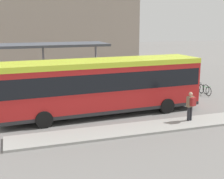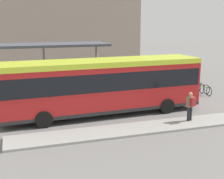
{
  "view_description": "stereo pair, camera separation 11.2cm",
  "coord_description": "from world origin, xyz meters",
  "px_view_note": "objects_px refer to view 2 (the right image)",
  "views": [
    {
      "loc": [
        -5.26,
        -17.42,
        5.53
      ],
      "look_at": [
        0.6,
        0.0,
        1.49
      ],
      "focal_mm": 50.0,
      "sensor_mm": 36.0,
      "label": 1
    },
    {
      "loc": [
        -5.16,
        -17.45,
        5.53
      ],
      "look_at": [
        0.6,
        0.0,
        1.49
      ],
      "focal_mm": 50.0,
      "sensor_mm": 36.0,
      "label": 2
    }
  ],
  "objects_px": {
    "bicycle_green": "(205,90)",
    "bicycle_white": "(202,88)",
    "city_bus": "(103,83)",
    "potted_planter_near_shelter": "(86,90)",
    "pedestrian_waiting": "(191,105)"
  },
  "relations": [
    {
      "from": "bicycle_green",
      "to": "bicycle_white",
      "type": "xyz_separation_m",
      "value": [
        0.16,
        0.65,
        0.01
      ]
    },
    {
      "from": "city_bus",
      "to": "bicycle_white",
      "type": "relative_size",
      "value": 6.93
    },
    {
      "from": "city_bus",
      "to": "bicycle_green",
      "type": "bearing_deg",
      "value": 12.69
    },
    {
      "from": "potted_planter_near_shelter",
      "to": "bicycle_white",
      "type": "bearing_deg",
      "value": -3.08
    },
    {
      "from": "city_bus",
      "to": "potted_planter_near_shelter",
      "type": "bearing_deg",
      "value": 89.43
    },
    {
      "from": "pedestrian_waiting",
      "to": "bicycle_white",
      "type": "height_order",
      "value": "pedestrian_waiting"
    },
    {
      "from": "city_bus",
      "to": "bicycle_white",
      "type": "height_order",
      "value": "city_bus"
    },
    {
      "from": "bicycle_green",
      "to": "potted_planter_near_shelter",
      "type": "bearing_deg",
      "value": -95.96
    },
    {
      "from": "pedestrian_waiting",
      "to": "bicycle_green",
      "type": "bearing_deg",
      "value": -55.61
    },
    {
      "from": "pedestrian_waiting",
      "to": "potted_planter_near_shelter",
      "type": "distance_m",
      "value": 7.96
    },
    {
      "from": "pedestrian_waiting",
      "to": "bicycle_green",
      "type": "height_order",
      "value": "pedestrian_waiting"
    },
    {
      "from": "city_bus",
      "to": "potted_planter_near_shelter",
      "type": "distance_m",
      "value": 3.8
    },
    {
      "from": "city_bus",
      "to": "bicycle_green",
      "type": "height_order",
      "value": "city_bus"
    },
    {
      "from": "bicycle_white",
      "to": "potted_planter_near_shelter",
      "type": "height_order",
      "value": "potted_planter_near_shelter"
    },
    {
      "from": "bicycle_green",
      "to": "potted_planter_near_shelter",
      "type": "relative_size",
      "value": 1.2
    }
  ]
}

